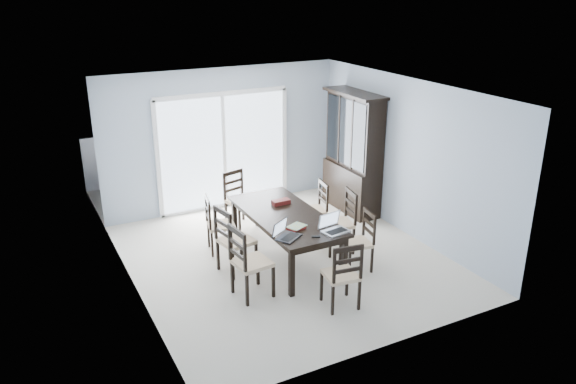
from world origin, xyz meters
The scene contains 24 objects.
floor centered at (0.00, 0.00, 0.00)m, with size 5.00×5.00×0.00m, color beige.
ceiling centered at (0.00, 0.00, 2.60)m, with size 5.00×5.00×0.00m, color white.
back_wall centered at (0.00, 2.50, 1.30)m, with size 4.50×0.02×2.60m, color #9DAABB.
wall_left centered at (-2.25, 0.00, 1.30)m, with size 0.02×5.00×2.60m, color #9DAABB.
wall_right centered at (2.25, 0.00, 1.30)m, with size 0.02×5.00×2.60m, color #9DAABB.
balcony centered at (0.00, 3.50, -0.05)m, with size 4.50×2.00×0.10m, color gray.
railing centered at (0.00, 4.50, 0.55)m, with size 4.50×0.06×1.10m, color #99999E.
dining_table centered at (0.00, 0.00, 0.67)m, with size 1.00×2.20×0.75m.
china_hutch centered at (2.02, 1.25, 1.07)m, with size 0.50×1.38×2.20m.
sliding_door centered at (0.00, 2.48, 1.09)m, with size 2.52×0.05×2.18m.
chair_left_near centered at (-0.98, -0.74, 0.63)m, with size 0.51×0.50×1.20m.
chair_left_mid centered at (-0.90, -0.03, 0.63)m, with size 0.53×0.52×1.19m.
chair_left_far centered at (-0.85, 0.74, 0.57)m, with size 0.48×0.47×1.07m.
chair_right_near centered at (0.87, -0.78, 0.55)m, with size 0.46×0.45×1.04m.
chair_right_mid centered at (0.95, -0.14, 0.60)m, with size 0.51×0.50×1.14m.
chair_right_far centered at (0.90, 0.59, 0.56)m, with size 0.47×0.46×1.05m.
chair_end_near centered at (0.02, -1.59, 0.58)m, with size 0.47×0.48×1.10m.
chair_end_far centered at (-0.13, 1.56, 0.59)m, with size 0.52×0.53×1.11m.
laptop_dark centered at (-0.34, -0.77, 0.81)m, with size 0.42×0.39×0.24m.
laptop_silver centered at (0.33, -0.90, 0.81)m, with size 0.40×0.31×0.25m.
book_stack centered at (-0.11, -0.54, 0.77)m, with size 0.31×0.28×0.04m.
cell_phone centered at (0.00, -0.90, 0.76)m, with size 0.11×0.05×0.01m, color black.
game_box centered at (0.12, 0.39, 0.78)m, with size 0.28×0.14×0.07m, color #440D0D.
hot_tub centered at (-0.22, 3.64, 0.47)m, with size 1.84×1.64×0.94m.
Camera 1 is at (-3.52, -6.87, 4.01)m, focal length 35.00 mm.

